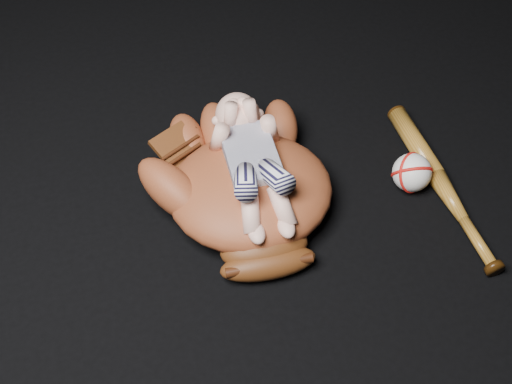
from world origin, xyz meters
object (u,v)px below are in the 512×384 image
newborn_baby (254,163)px  baseball_bat (442,185)px  baseball_glove (250,185)px  baseball (412,173)px

newborn_baby → baseball_bat: size_ratio=0.78×
baseball_glove → baseball_bat: (0.40, -0.06, -0.05)m
baseball_glove → baseball: bearing=-2.1°
baseball → newborn_baby: bearing=173.2°
newborn_baby → baseball_glove: bearing=-135.9°
baseball_glove → newborn_baby: (0.01, 0.01, 0.05)m
newborn_baby → baseball_bat: newborn_baby is taller
baseball_glove → baseball_bat: bearing=-6.0°
baseball_bat → baseball: size_ratio=5.50×
baseball_glove → baseball: 0.35m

